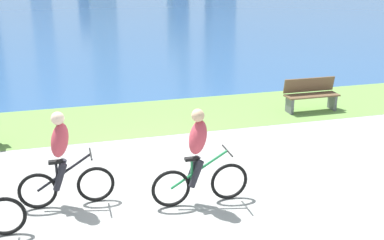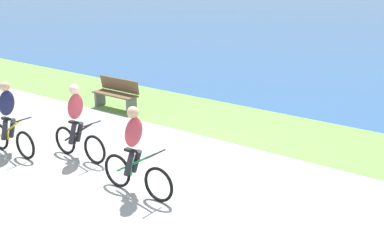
# 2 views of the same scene
# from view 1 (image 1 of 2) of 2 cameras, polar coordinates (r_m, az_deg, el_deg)

# --- Properties ---
(ground_plane) EXTENTS (300.00, 300.00, 0.00)m
(ground_plane) POSITION_cam_1_polar(r_m,az_deg,el_deg) (9.62, -3.60, -6.41)
(ground_plane) COLOR #9E9E99
(grass_strip_bayside) EXTENTS (120.00, 2.89, 0.01)m
(grass_strip_bayside) POSITION_cam_1_polar(r_m,az_deg,el_deg) (12.86, -6.87, 0.18)
(grass_strip_bayside) COLOR #6B9947
(grass_strip_bayside) RESTS_ON ground
(cyclist_lead) EXTENTS (1.72, 0.52, 1.72)m
(cyclist_lead) POSITION_cam_1_polar(r_m,az_deg,el_deg) (8.21, 0.79, -4.52)
(cyclist_lead) COLOR black
(cyclist_lead) RESTS_ON ground
(cyclist_trailing) EXTENTS (1.62, 0.52, 1.69)m
(cyclist_trailing) POSITION_cam_1_polar(r_m,az_deg,el_deg) (8.43, -14.97, -4.60)
(cyclist_trailing) COLOR black
(cyclist_trailing) RESTS_ON ground
(bench_far_along_path) EXTENTS (1.50, 0.47, 0.90)m
(bench_far_along_path) POSITION_cam_1_polar(r_m,az_deg,el_deg) (13.70, 13.78, 2.90)
(bench_far_along_path) COLOR brown
(bench_far_along_path) RESTS_ON ground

